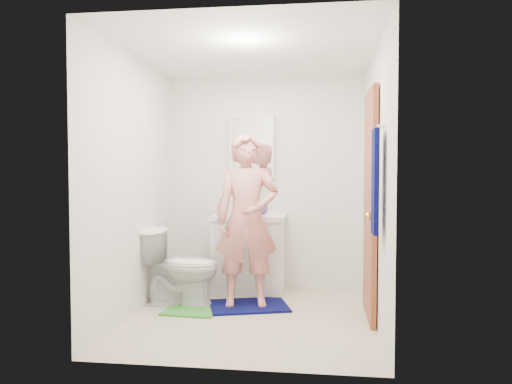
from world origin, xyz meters
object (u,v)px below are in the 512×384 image
(vanity_cabinet, at_px, (249,256))
(toothbrush_cup, at_px, (262,210))
(medicine_cabinet, at_px, (252,147))
(toilet, at_px, (181,267))
(man, at_px, (247,220))
(towel, at_px, (375,182))
(soap_dispenser, at_px, (221,207))

(vanity_cabinet, bearing_deg, toothbrush_cup, 27.21)
(medicine_cabinet, height_order, toothbrush_cup, medicine_cabinet)
(toilet, bearing_deg, man, -85.91)
(vanity_cabinet, bearing_deg, toilet, -135.40)
(medicine_cabinet, height_order, toilet, medicine_cabinet)
(towel, bearing_deg, vanity_cabinet, 128.47)
(soap_dispenser, xyz_separation_m, man, (0.36, -0.52, -0.08))
(medicine_cabinet, relative_size, towel, 0.87)
(vanity_cabinet, xyz_separation_m, man, (0.06, -0.59, 0.46))
(towel, bearing_deg, toothbrush_cup, 123.95)
(soap_dispenser, xyz_separation_m, toothbrush_cup, (0.43, 0.14, -0.04))
(towel, height_order, toothbrush_cup, towel)
(medicine_cabinet, distance_m, towel, 2.11)
(medicine_cabinet, bearing_deg, towel, -55.39)
(vanity_cabinet, height_order, toothbrush_cup, toothbrush_cup)
(vanity_cabinet, xyz_separation_m, toothbrush_cup, (0.13, 0.07, 0.50))
(vanity_cabinet, height_order, medicine_cabinet, medicine_cabinet)
(vanity_cabinet, xyz_separation_m, toilet, (-0.60, -0.59, -0.02))
(vanity_cabinet, distance_m, soap_dispenser, 0.62)
(soap_dispenser, height_order, man, man)
(toilet, bearing_deg, soap_dispenser, -26.29)
(toilet, distance_m, toothbrush_cup, 1.12)
(towel, distance_m, soap_dispenser, 2.07)
(soap_dispenser, bearing_deg, vanity_cabinet, 13.85)
(soap_dispenser, relative_size, toothbrush_cup, 1.46)
(soap_dispenser, bearing_deg, man, -54.73)
(towel, bearing_deg, medicine_cabinet, 124.61)
(vanity_cabinet, distance_m, toothbrush_cup, 0.52)
(towel, bearing_deg, soap_dispenser, 136.37)
(vanity_cabinet, bearing_deg, soap_dispenser, -166.15)
(medicine_cabinet, distance_m, toilet, 1.59)
(toilet, relative_size, man, 0.46)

